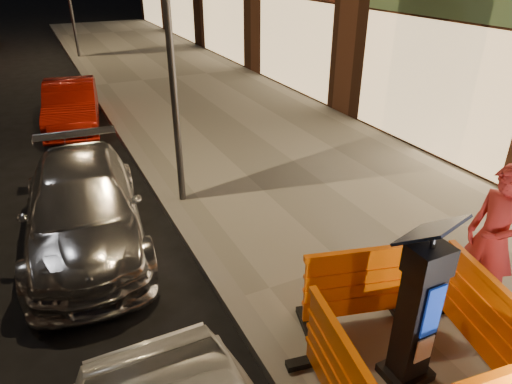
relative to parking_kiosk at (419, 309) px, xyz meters
name	(u,v)px	position (x,y,z in m)	size (l,w,h in m)	color
ground_plane	(235,308)	(-1.16, 1.94, -1.09)	(120.00, 120.00, 0.00)	black
sidewalk	(408,247)	(1.84, 1.94, -1.01)	(6.00, 60.00, 0.15)	gray
kerb	(235,303)	(-1.16, 1.94, -1.01)	(0.30, 60.00, 0.15)	slate
parking_kiosk	(419,309)	(0.00, 0.00, 0.00)	(0.59, 0.59, 1.88)	black
barrier_back	(356,286)	(0.00, 0.95, -0.41)	(1.34, 0.55, 1.05)	#FF6204
barrier_kerbside	(336,372)	(-0.95, 0.00, -0.41)	(1.34, 0.55, 1.05)	#FF6204
barrier_bldgside	(477,312)	(0.95, 0.00, -0.41)	(1.34, 0.55, 1.05)	#FF6204
car_silver	(90,241)	(-2.67, 4.47, -1.09)	(1.77, 4.35, 1.26)	#ABABB0
car_red	(76,126)	(-2.19, 10.54, -1.09)	(1.30, 3.72, 1.22)	#9A1108
man	(494,239)	(1.71, 0.52, 0.03)	(0.71, 0.46, 1.94)	maroon
street_lamp_mid	(169,31)	(-0.91, 4.94, 2.06)	(0.12, 0.12, 6.00)	#3F3F44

